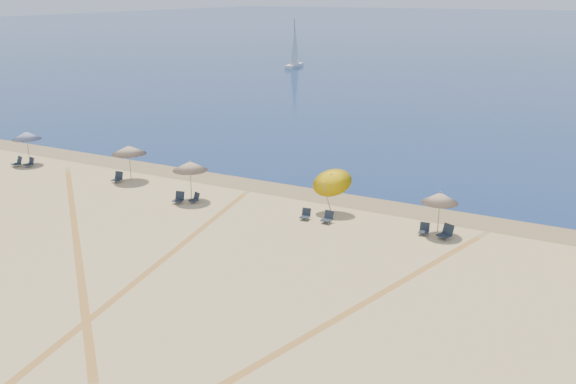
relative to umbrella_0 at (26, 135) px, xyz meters
name	(u,v)px	position (x,y,z in m)	size (l,w,h in m)	color
wet_sand	(318,195)	(21.91, 3.39, -2.13)	(500.00, 500.00, 0.00)	olive
umbrella_0	(26,135)	(0.00, 0.00, 0.00)	(2.06, 2.06, 2.48)	gray
umbrella_1	(129,150)	(9.42, 0.31, -0.03)	(2.29, 2.29, 2.44)	gray
umbrella_2	(190,166)	(15.54, -1.19, 0.01)	(2.12, 2.12, 2.49)	gray
umbrella_3	(331,179)	(23.96, 0.74, -0.13)	(2.26, 2.27, 2.81)	gray
umbrella_4	(440,198)	(30.30, 0.41, -0.16)	(1.90, 1.90, 2.32)	gray
chair_0	(18,162)	(-0.22, -0.87, -1.82)	(0.75, 0.82, 0.71)	black
chair_1	(30,163)	(0.65, -0.53, -1.84)	(0.66, 0.73, 0.66)	black
chair_2	(118,178)	(8.93, -0.42, -1.83)	(0.66, 0.74, 0.68)	black
chair_3	(179,198)	(15.21, -1.99, -1.84)	(0.67, 0.75, 0.67)	black
chair_4	(195,198)	(16.02, -1.49, -1.87)	(0.68, 0.73, 0.60)	black
chair_5	(306,215)	(23.21, -0.93, -1.87)	(0.57, 0.64, 0.61)	black
chair_6	(328,217)	(24.51, -0.83, -1.85)	(0.58, 0.67, 0.65)	black
chair_7	(424,229)	(29.71, -0.05, -1.87)	(0.58, 0.65, 0.61)	black
chair_8	(446,232)	(30.88, -0.10, -1.81)	(0.85, 0.91, 0.74)	black
sailboat_2	(295,53)	(-10.95, 62.75, 0.21)	(1.94, 5.32, 7.75)	white
tire_tracks	(159,281)	(21.10, -11.09, -2.13)	(52.25, 40.85, 0.00)	tan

